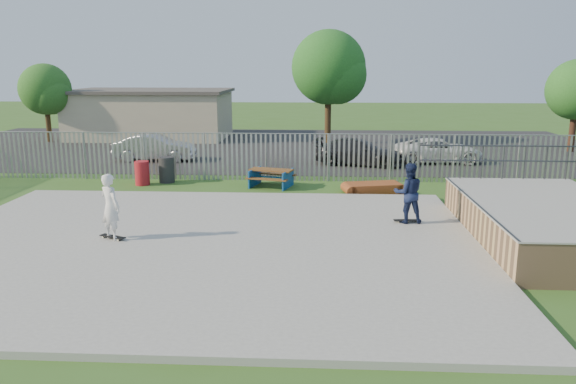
{
  "coord_description": "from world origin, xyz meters",
  "views": [
    {
      "loc": [
        3.17,
        -14.21,
        4.78
      ],
      "look_at": [
        2.3,
        2.0,
        1.1
      ],
      "focal_mm": 35.0,
      "sensor_mm": 36.0,
      "label": 1
    }
  ],
  "objects_px": {
    "tree_left": "(45,89)",
    "tree_mid": "(329,68)",
    "funbox": "(373,188)",
    "trash_bin_red": "(142,173)",
    "skater_white": "(110,207)",
    "car_white": "(439,150)",
    "picnic_table": "(271,178)",
    "trash_bin_grey": "(167,170)",
    "car_dark": "(359,152)",
    "skater_navy": "(408,193)",
    "car_silver": "(155,148)"
  },
  "relations": [
    {
      "from": "funbox",
      "to": "trash_bin_red",
      "type": "height_order",
      "value": "trash_bin_red"
    },
    {
      "from": "funbox",
      "to": "picnic_table",
      "type": "bearing_deg",
      "value": 153.74
    },
    {
      "from": "trash_bin_red",
      "to": "tree_left",
      "type": "relative_size",
      "value": 0.2
    },
    {
      "from": "trash_bin_grey",
      "to": "tree_mid",
      "type": "xyz_separation_m",
      "value": [
        6.87,
        11.96,
        4.1
      ]
    },
    {
      "from": "tree_left",
      "to": "skater_navy",
      "type": "bearing_deg",
      "value": -42.69
    },
    {
      "from": "funbox",
      "to": "skater_white",
      "type": "height_order",
      "value": "skater_white"
    },
    {
      "from": "skater_white",
      "to": "tree_mid",
      "type": "bearing_deg",
      "value": -71.82
    },
    {
      "from": "car_white",
      "to": "funbox",
      "type": "bearing_deg",
      "value": 147.64
    },
    {
      "from": "car_silver",
      "to": "car_white",
      "type": "bearing_deg",
      "value": -91.14
    },
    {
      "from": "car_white",
      "to": "picnic_table",
      "type": "bearing_deg",
      "value": 124.25
    },
    {
      "from": "car_white",
      "to": "skater_navy",
      "type": "height_order",
      "value": "skater_navy"
    },
    {
      "from": "trash_bin_red",
      "to": "car_dark",
      "type": "bearing_deg",
      "value": 29.26
    },
    {
      "from": "funbox",
      "to": "tree_left",
      "type": "xyz_separation_m",
      "value": [
        -19.19,
        13.67,
        3.1
      ]
    },
    {
      "from": "tree_mid",
      "to": "skater_white",
      "type": "relative_size",
      "value": 3.8
    },
    {
      "from": "trash_bin_red",
      "to": "skater_navy",
      "type": "bearing_deg",
      "value": -29.68
    },
    {
      "from": "trash_bin_grey",
      "to": "tree_left",
      "type": "height_order",
      "value": "tree_left"
    },
    {
      "from": "funbox",
      "to": "car_dark",
      "type": "bearing_deg",
      "value": 78.61
    },
    {
      "from": "trash_bin_grey",
      "to": "tree_left",
      "type": "relative_size",
      "value": 0.22
    },
    {
      "from": "skater_white",
      "to": "car_silver",
      "type": "bearing_deg",
      "value": -43.56
    },
    {
      "from": "car_silver",
      "to": "trash_bin_red",
      "type": "bearing_deg",
      "value": -171.08
    },
    {
      "from": "trash_bin_red",
      "to": "car_white",
      "type": "height_order",
      "value": "car_white"
    },
    {
      "from": "tree_left",
      "to": "tree_mid",
      "type": "distance_m",
      "value": 17.7
    },
    {
      "from": "picnic_table",
      "to": "trash_bin_red",
      "type": "bearing_deg",
      "value": -165.63
    },
    {
      "from": "picnic_table",
      "to": "funbox",
      "type": "bearing_deg",
      "value": 1.71
    },
    {
      "from": "tree_mid",
      "to": "tree_left",
      "type": "bearing_deg",
      "value": 179.61
    },
    {
      "from": "trash_bin_grey",
      "to": "car_dark",
      "type": "relative_size",
      "value": 0.24
    },
    {
      "from": "tree_mid",
      "to": "trash_bin_grey",
      "type": "bearing_deg",
      "value": -119.87
    },
    {
      "from": "car_white",
      "to": "tree_mid",
      "type": "distance_m",
      "value": 9.36
    },
    {
      "from": "picnic_table",
      "to": "tree_left",
      "type": "xyz_separation_m",
      "value": [
        -15.2,
        12.71,
        2.93
      ]
    },
    {
      "from": "funbox",
      "to": "car_white",
      "type": "distance_m",
      "value": 8.08
    },
    {
      "from": "car_silver",
      "to": "skater_white",
      "type": "xyz_separation_m",
      "value": [
        2.69,
        -13.48,
        0.37
      ]
    },
    {
      "from": "trash_bin_red",
      "to": "skater_white",
      "type": "xyz_separation_m",
      "value": [
        1.57,
        -7.7,
        0.57
      ]
    },
    {
      "from": "tree_mid",
      "to": "skater_white",
      "type": "bearing_deg",
      "value": -106.96
    },
    {
      "from": "funbox",
      "to": "car_white",
      "type": "relative_size",
      "value": 0.49
    },
    {
      "from": "car_white",
      "to": "skater_white",
      "type": "distance_m",
      "value": 17.97
    },
    {
      "from": "car_dark",
      "to": "car_white",
      "type": "relative_size",
      "value": 1.0
    },
    {
      "from": "trash_bin_grey",
      "to": "car_dark",
      "type": "height_order",
      "value": "car_dark"
    },
    {
      "from": "skater_navy",
      "to": "picnic_table",
      "type": "bearing_deg",
      "value": -54.55
    },
    {
      "from": "car_white",
      "to": "skater_navy",
      "type": "bearing_deg",
      "value": 160.59
    },
    {
      "from": "funbox",
      "to": "skater_white",
      "type": "bearing_deg",
      "value": -151.87
    },
    {
      "from": "funbox",
      "to": "trash_bin_grey",
      "type": "relative_size",
      "value": 2.0
    },
    {
      "from": "car_white",
      "to": "skater_navy",
      "type": "distance_m",
      "value": 12.11
    },
    {
      "from": "skater_navy",
      "to": "skater_white",
      "type": "height_order",
      "value": "same"
    },
    {
      "from": "picnic_table",
      "to": "skater_white",
      "type": "relative_size",
      "value": 1.11
    },
    {
      "from": "funbox",
      "to": "trash_bin_red",
      "type": "xyz_separation_m",
      "value": [
        -9.27,
        1.05,
        0.29
      ]
    },
    {
      "from": "funbox",
      "to": "car_dark",
      "type": "xyz_separation_m",
      "value": [
        -0.14,
        6.16,
        0.45
      ]
    },
    {
      "from": "funbox",
      "to": "skater_white",
      "type": "distance_m",
      "value": 10.22
    },
    {
      "from": "skater_navy",
      "to": "trash_bin_red",
      "type": "bearing_deg",
      "value": -33.79
    },
    {
      "from": "funbox",
      "to": "trash_bin_grey",
      "type": "height_order",
      "value": "trash_bin_grey"
    },
    {
      "from": "trash_bin_red",
      "to": "car_dark",
      "type": "height_order",
      "value": "car_dark"
    }
  ]
}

